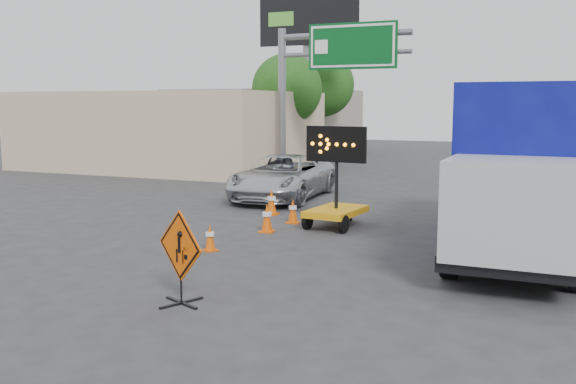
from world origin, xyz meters
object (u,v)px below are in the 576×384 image
Objects in this scene: pickup_truck at (283,177)px; arrow_board at (336,205)px; construction_sign at (180,255)px; box_truck at (524,179)px.

arrow_board is at bearing -54.95° from pickup_truck.
construction_sign is 7.62m from arrow_board.
arrow_board is 5.24m from box_truck.
box_truck is at bearing -37.95° from pickup_truck.
box_truck reaches higher than pickup_truck.
arrow_board is at bearing 111.91° from construction_sign.
pickup_truck is at bearing 128.94° from construction_sign.
construction_sign is 0.20× the size of box_truck.
arrow_board reaches higher than pickup_truck.
construction_sign reaches higher than pickup_truck.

